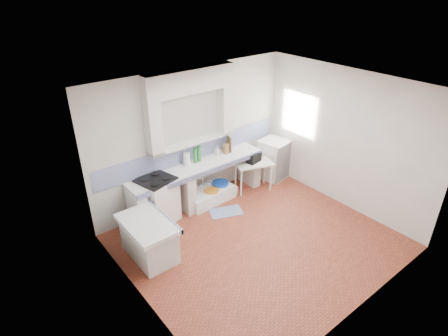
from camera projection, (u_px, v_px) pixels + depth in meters
floor at (258, 241)px, 6.75m from camera, size 4.50×4.50×0.00m
ceiling at (267, 91)px, 5.44m from camera, size 4.50×4.50×0.00m
wall_back at (193, 137)px, 7.48m from camera, size 4.50×0.00×4.50m
wall_front at (371, 234)px, 4.72m from camera, size 4.50×0.00×4.50m
wall_left at (137, 226)px, 4.86m from camera, size 0.00×4.50×4.50m
wall_right at (344, 140)px, 7.34m from camera, size 0.00×4.50×4.50m
alcove_mass at (190, 81)px, 6.78m from camera, size 1.90×0.25×0.45m
window_frame at (304, 112)px, 8.17m from camera, size 0.35×0.86×1.06m
lace_valance at (302, 97)px, 7.91m from camera, size 0.01×0.84×0.24m
counter_slab at (198, 167)px, 7.47m from camera, size 3.00×0.60×0.08m
counter_lip at (207, 172)px, 7.28m from camera, size 3.00×0.04×0.10m
counter_pier_left at (138, 211)px, 6.91m from camera, size 0.20×0.55×0.82m
counter_pier_mid at (185, 192)px, 7.49m from camera, size 0.20×0.55×0.82m
counter_pier_right at (249, 167)px, 8.45m from camera, size 0.20×0.55×0.82m
peninsula_top at (147, 224)px, 6.13m from camera, size 0.70×1.10×0.08m
peninsula_base at (149, 241)px, 6.29m from camera, size 0.60×1.00×0.62m
peninsula_lip at (165, 217)px, 6.31m from camera, size 0.04×1.10×0.10m
backsplash at (194, 150)px, 7.61m from camera, size 4.27×0.03×0.40m
stove at (157, 201)px, 7.12m from camera, size 0.77×0.76×0.91m
sink at (209, 195)px, 7.90m from camera, size 1.08×0.62×0.25m
side_table at (253, 176)px, 8.22m from camera, size 0.91×0.69×0.04m
fridge at (274, 159)px, 8.69m from camera, size 0.71×0.71×0.93m
bucket_red at (199, 200)px, 7.76m from camera, size 0.35×0.35×0.26m
bucket_orange at (212, 196)px, 7.83m from camera, size 0.42×0.42×0.30m
bucket_blue at (220, 189)px, 8.06m from camera, size 0.45×0.45×0.33m
basin_white at (230, 190)px, 8.20m from camera, size 0.41×0.41×0.14m
water_bottle_a at (202, 191)px, 7.99m from camera, size 0.11×0.11×0.33m
water_bottle_b at (209, 189)px, 8.05m from camera, size 0.10×0.10×0.34m
black_bag at (254, 158)px, 8.05m from camera, size 0.36×0.25×0.21m
green_bottle_a at (195, 156)px, 7.50m from camera, size 0.07×0.07×0.31m
green_bottle_b at (199, 154)px, 7.55m from camera, size 0.10×0.10×0.34m
knife_block at (226, 149)px, 7.90m from camera, size 0.11×0.09×0.22m
cutting_board at (229, 144)px, 7.99m from camera, size 0.11×0.24×0.33m
paper_towel at (187, 159)px, 7.39m from camera, size 0.18×0.18×0.27m
soap_bottle at (217, 151)px, 7.83m from camera, size 0.10×0.10×0.20m
rug at (226, 212)px, 7.58m from camera, size 0.75×0.59×0.01m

